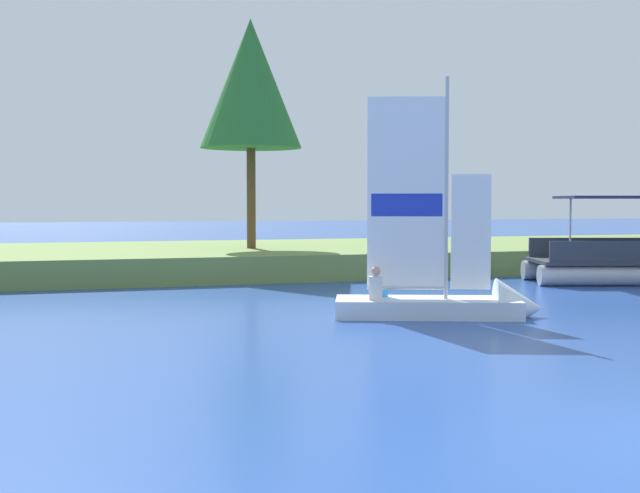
{
  "coord_description": "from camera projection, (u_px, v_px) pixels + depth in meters",
  "views": [
    {
      "loc": [
        -6.32,
        -6.19,
        2.4
      ],
      "look_at": [
        0.56,
        15.57,
        1.2
      ],
      "focal_mm": 47.17,
      "sensor_mm": 36.0,
      "label": 1
    }
  ],
  "objects": [
    {
      "name": "shoreline_tree_left",
      "position": [
        251.0,
        84.0,
        28.69
      ],
      "size": [
        3.49,
        3.49,
        7.85
      ],
      "color": "brown",
      "rests_on": "shore_bank"
    },
    {
      "name": "sailboat",
      "position": [
        461.0,
        299.0,
        17.61
      ],
      "size": [
        4.51,
        2.74,
        5.45
      ],
      "rotation": [
        0.0,
        0.0,
        -0.35
      ],
      "color": "silver",
      "rests_on": "ground"
    },
    {
      "name": "pontoon_boat",
      "position": [
        628.0,
        260.0,
        25.07
      ],
      "size": [
        6.3,
        4.11,
        2.59
      ],
      "rotation": [
        0.0,
        0.0,
        -0.3
      ],
      "color": "#B2B2B7",
      "rests_on": "ground"
    },
    {
      "name": "shore_bank",
      "position": [
        241.0,
        258.0,
        29.89
      ],
      "size": [
        80.0,
        10.72,
        0.82
      ],
      "primitive_type": "cube",
      "color": "olive",
      "rests_on": "ground"
    }
  ]
}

